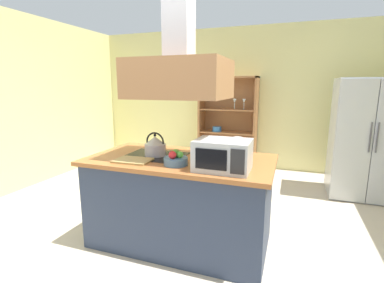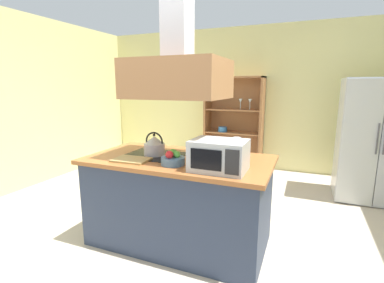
{
  "view_description": "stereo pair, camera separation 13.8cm",
  "coord_description": "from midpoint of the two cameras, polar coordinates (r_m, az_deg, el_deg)",
  "views": [
    {
      "loc": [
        1.0,
        -2.58,
        1.6
      ],
      "look_at": [
        -0.02,
        0.26,
        1.0
      ],
      "focal_mm": 26.16,
      "sensor_mm": 36.0,
      "label": 1
    },
    {
      "loc": [
        1.13,
        -2.53,
        1.6
      ],
      "look_at": [
        -0.02,
        0.26,
        1.0
      ],
      "focal_mm": 26.16,
      "sensor_mm": 36.0,
      "label": 2
    }
  ],
  "objects": [
    {
      "name": "wall_back",
      "position": [
        5.66,
        11.67,
        8.51
      ],
      "size": [
        6.0,
        0.12,
        2.7
      ],
      "primitive_type": "cube",
      "color": "beige",
      "rests_on": "ground"
    },
    {
      "name": "cutting_board",
      "position": [
        2.72,
        -10.88,
        -3.67
      ],
      "size": [
        0.35,
        0.26,
        0.02
      ],
      "primitive_type": "cube",
      "rotation": [
        0.0,
        0.0,
        0.04
      ],
      "color": "#A8894F",
      "rests_on": "kitchen_island"
    },
    {
      "name": "ground_plane",
      "position": [
        3.2,
        -0.18,
        -18.8
      ],
      "size": [
        7.8,
        7.8,
        0.0
      ],
      "primitive_type": "plane",
      "color": "#C3B39F"
    },
    {
      "name": "dish_cabinet",
      "position": [
        5.54,
        9.22,
        2.62
      ],
      "size": [
        1.11,
        0.4,
        1.77
      ],
      "color": "#966039",
      "rests_on": "ground"
    },
    {
      "name": "wine_glass_on_counter",
      "position": [
        2.8,
        10.52,
        -0.24
      ],
      "size": [
        0.08,
        0.08,
        0.21
      ],
      "color": "silver",
      "rests_on": "kitchen_island"
    },
    {
      "name": "range_hood",
      "position": [
        2.7,
        -1.41,
        14.9
      ],
      "size": [
        0.9,
        0.7,
        1.22
      ],
      "color": "#AD754A"
    },
    {
      "name": "fruit_bowl",
      "position": [
        2.53,
        -2.36,
        -3.66
      ],
      "size": [
        0.22,
        0.22,
        0.14
      ],
      "color": "#4C7299",
      "rests_on": "kitchen_island"
    },
    {
      "name": "microwave",
      "position": [
        2.36,
        7.18,
        -2.84
      ],
      "size": [
        0.46,
        0.35,
        0.26
      ],
      "color": "#B7BABF",
      "rests_on": "kitchen_island"
    },
    {
      "name": "kettle",
      "position": [
        2.88,
        -6.32,
        -0.84
      ],
      "size": [
        0.22,
        0.22,
        0.24
      ],
      "color": "#C1B6C1",
      "rests_on": "kitchen_island"
    },
    {
      "name": "kitchen_island",
      "position": [
        2.93,
        -1.28,
        -11.82
      ],
      "size": [
        1.82,
        0.98,
        0.9
      ],
      "color": "#2A354E",
      "rests_on": "ground"
    },
    {
      "name": "refrigerator",
      "position": [
        4.7,
        33.82,
        0.21
      ],
      "size": [
        0.9,
        0.77,
        1.71
      ],
      "color": "#AFB4C2",
      "rests_on": "ground"
    }
  ]
}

